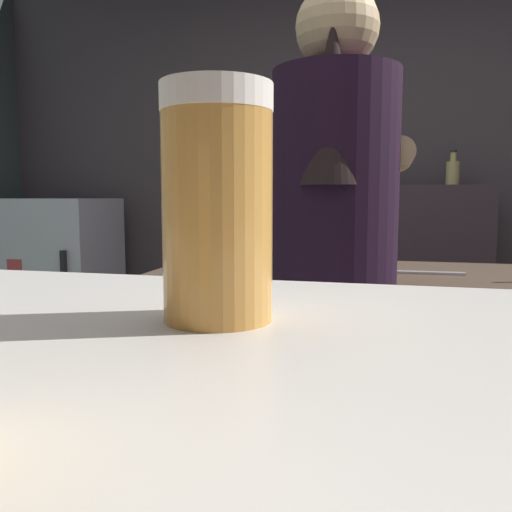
# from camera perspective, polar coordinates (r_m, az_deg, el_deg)

# --- Properties ---
(wall_back) EXTENTS (5.20, 0.10, 2.70)m
(wall_back) POSITION_cam_1_polar(r_m,az_deg,el_deg) (3.49, 12.42, 9.75)
(wall_back) COLOR #50474A
(wall_back) RESTS_ON ground
(prep_counter) EXTENTS (2.10, 0.60, 0.88)m
(prep_counter) POSITION_cam_1_polar(r_m,az_deg,el_deg) (2.04, 20.77, -14.05)
(prep_counter) COLOR #4E3D2F
(prep_counter) RESTS_ON ground
(back_shelf) EXTENTS (0.98, 0.36, 1.20)m
(back_shelf) POSITION_cam_1_polar(r_m,az_deg,el_deg) (3.25, 15.18, -3.31)
(back_shelf) COLOR #3E3138
(back_shelf) RESTS_ON ground
(mini_fridge) EXTENTS (0.70, 0.58, 1.13)m
(mini_fridge) POSITION_cam_1_polar(r_m,az_deg,el_deg) (3.73, -20.58, -2.86)
(mini_fridge) COLOR silver
(mini_fridge) RESTS_ON ground
(bartender) EXTENTS (0.42, 0.51, 1.69)m
(bartender) POSITION_cam_1_polar(r_m,az_deg,el_deg) (1.46, 8.32, -0.12)
(bartender) COLOR #333139
(bartender) RESTS_ON ground
(mixing_bowl) EXTENTS (0.17, 0.17, 0.05)m
(mixing_bowl) POSITION_cam_1_polar(r_m,az_deg,el_deg) (1.89, 3.11, -0.76)
(mixing_bowl) COLOR slate
(mixing_bowl) RESTS_ON prep_counter
(chefs_knife) EXTENTS (0.24, 0.04, 0.01)m
(chefs_knife) POSITION_cam_1_polar(r_m,az_deg,el_deg) (1.87, 18.04, -1.73)
(chefs_knife) COLOR silver
(chefs_knife) RESTS_ON prep_counter
(pint_glass_near) EXTENTS (0.07, 0.07, 0.15)m
(pint_glass_near) POSITION_cam_1_polar(r_m,az_deg,el_deg) (0.35, -4.19, 5.56)
(pint_glass_near) COLOR gold
(pint_glass_near) RESTS_ON bar_counter
(bottle_soy) EXTENTS (0.06, 0.06, 0.20)m
(bottle_soy) POSITION_cam_1_polar(r_m,az_deg,el_deg) (3.26, 13.47, 8.72)
(bottle_soy) COLOR black
(bottle_soy) RESTS_ON back_shelf
(bottle_olive_oil) EXTENTS (0.07, 0.07, 0.20)m
(bottle_olive_oil) POSITION_cam_1_polar(r_m,az_deg,el_deg) (3.24, 20.44, 8.51)
(bottle_olive_oil) COLOR #D5C977
(bottle_olive_oil) RESTS_ON back_shelf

